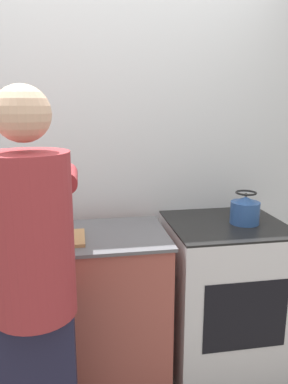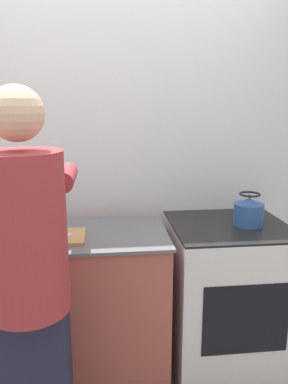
% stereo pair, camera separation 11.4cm
% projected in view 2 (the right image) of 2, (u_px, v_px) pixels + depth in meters
% --- Properties ---
extents(wall_back, '(8.00, 0.05, 2.60)m').
position_uv_depth(wall_back, '(99.00, 157.00, 2.44)').
color(wall_back, silver).
rests_on(wall_back, ground_plane).
extents(counter, '(1.49, 0.58, 0.93)m').
position_uv_depth(counter, '(38.00, 312.00, 2.16)').
color(counter, '#9E4C42').
rests_on(counter, ground_plane).
extents(oven, '(0.69, 0.66, 0.94)m').
position_uv_depth(oven, '(226.00, 296.00, 2.33)').
color(oven, silver).
rests_on(oven, ground_plane).
extents(person, '(0.38, 0.61, 1.71)m').
position_uv_depth(person, '(29.00, 279.00, 1.55)').
color(person, '#1F1E36').
rests_on(person, ground_plane).
extents(cutting_board, '(0.40, 0.25, 0.02)m').
position_uv_depth(cutting_board, '(47.00, 238.00, 2.00)').
color(cutting_board, '#A87A4C').
rests_on(cutting_board, counter).
extents(knife, '(0.22, 0.12, 0.01)m').
position_uv_depth(knife, '(51.00, 233.00, 2.03)').
color(knife, silver).
rests_on(knife, cutting_board).
extents(kettle, '(0.17, 0.17, 0.19)m').
position_uv_depth(kettle, '(249.00, 212.00, 2.19)').
color(kettle, '#284C8C').
rests_on(kettle, oven).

